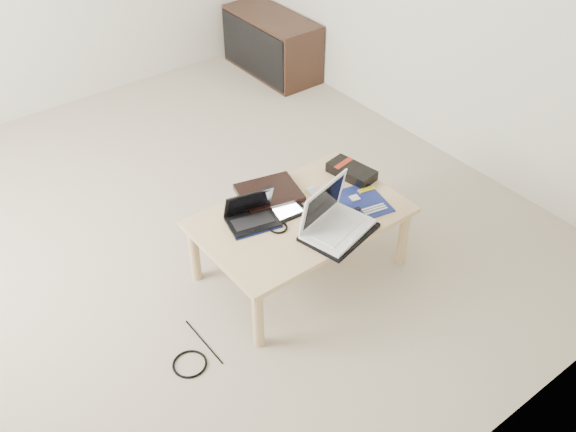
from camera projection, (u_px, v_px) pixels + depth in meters
ground at (178, 238)px, 3.88m from camera, size 4.00×4.00×0.00m
coffee_table at (301, 222)px, 3.44m from camera, size 1.10×0.70×0.40m
media_cabinet at (271, 44)px, 5.45m from camera, size 0.41×0.90×0.50m
book at (269, 193)px, 3.54m from camera, size 0.38×0.34×0.03m
netbook at (252, 216)px, 3.35m from camera, size 0.30×0.25×0.18m
tablet at (281, 210)px, 3.43m from camera, size 0.26×0.21×0.01m
remote at (321, 199)px, 3.51m from camera, size 0.07×0.24×0.02m
neoprene_sleeve at (339, 232)px, 3.29m from camera, size 0.42×0.34×0.02m
white_laptop at (333, 220)px, 3.27m from camera, size 0.40×0.33×0.25m
motherboard at (363, 201)px, 3.50m from camera, size 0.29×0.34×0.01m
gpu_box at (352, 171)px, 3.67m from camera, size 0.18×0.30×0.06m
cable_coil at (278, 227)px, 3.32m from camera, size 0.11×0.11×0.01m
floor_cable_coil at (190, 364)px, 3.14m from camera, size 0.23×0.23×0.01m
floor_cable_trail at (204, 342)px, 3.25m from camera, size 0.01×0.35×0.01m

